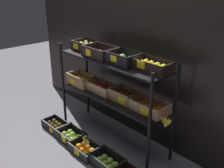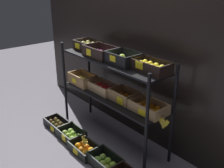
{
  "view_description": "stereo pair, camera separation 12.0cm",
  "coord_description": "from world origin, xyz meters",
  "px_view_note": "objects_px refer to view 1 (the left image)",
  "views": [
    {
      "loc": [
        1.97,
        -1.82,
        1.82
      ],
      "look_at": [
        0.0,
        0.0,
        0.71
      ],
      "focal_mm": 42.26,
      "sensor_mm": 36.0,
      "label": 1
    },
    {
      "loc": [
        2.05,
        -1.73,
        1.82
      ],
      "look_at": [
        0.0,
        0.0,
        0.71
      ],
      "focal_mm": 42.26,
      "sensor_mm": 36.0,
      "label": 2
    }
  ],
  "objects_px": {
    "display_rack": "(113,78)",
    "crate_ground_orange": "(85,149)",
    "crate_ground_right_apple_green": "(107,162)",
    "crate_ground_kiwi": "(56,126)",
    "banana_bunch_loose": "(86,142)",
    "crate_ground_apple_green": "(71,136)"
  },
  "relations": [
    {
      "from": "crate_ground_apple_green",
      "to": "banana_bunch_loose",
      "type": "xyz_separation_m",
      "value": [
        0.34,
        -0.03,
        0.11
      ]
    },
    {
      "from": "crate_ground_orange",
      "to": "banana_bunch_loose",
      "type": "height_order",
      "value": "banana_bunch_loose"
    },
    {
      "from": "display_rack",
      "to": "banana_bunch_loose",
      "type": "relative_size",
      "value": 10.34
    },
    {
      "from": "banana_bunch_loose",
      "to": "display_rack",
      "type": "bearing_deg",
      "value": 91.96
    },
    {
      "from": "crate_ground_apple_green",
      "to": "banana_bunch_loose",
      "type": "height_order",
      "value": "banana_bunch_loose"
    },
    {
      "from": "crate_ground_kiwi",
      "to": "crate_ground_right_apple_green",
      "type": "height_order",
      "value": "crate_ground_right_apple_green"
    },
    {
      "from": "crate_ground_orange",
      "to": "crate_ground_right_apple_green",
      "type": "bearing_deg",
      "value": 5.15
    },
    {
      "from": "crate_ground_apple_green",
      "to": "banana_bunch_loose",
      "type": "bearing_deg",
      "value": -5.69
    },
    {
      "from": "crate_ground_kiwi",
      "to": "banana_bunch_loose",
      "type": "distance_m",
      "value": 0.68
    },
    {
      "from": "crate_ground_orange",
      "to": "banana_bunch_loose",
      "type": "bearing_deg",
      "value": -7.76
    },
    {
      "from": "display_rack",
      "to": "crate_ground_apple_green",
      "type": "distance_m",
      "value": 0.89
    },
    {
      "from": "crate_ground_right_apple_green",
      "to": "display_rack",
      "type": "bearing_deg",
      "value": 130.64
    },
    {
      "from": "crate_ground_apple_green",
      "to": "crate_ground_orange",
      "type": "distance_m",
      "value": 0.32
    },
    {
      "from": "crate_ground_kiwi",
      "to": "crate_ground_orange",
      "type": "distance_m",
      "value": 0.66
    },
    {
      "from": "crate_ground_apple_green",
      "to": "crate_ground_orange",
      "type": "xyz_separation_m",
      "value": [
        0.32,
        -0.03,
        -0.0
      ]
    },
    {
      "from": "crate_ground_apple_green",
      "to": "crate_ground_right_apple_green",
      "type": "xyz_separation_m",
      "value": [
        0.65,
        -0.0,
        0.0
      ]
    },
    {
      "from": "display_rack",
      "to": "crate_ground_right_apple_green",
      "type": "bearing_deg",
      "value": -49.36
    },
    {
      "from": "crate_ground_apple_green",
      "to": "crate_ground_kiwi",
      "type": "bearing_deg",
      "value": -179.93
    },
    {
      "from": "display_rack",
      "to": "crate_ground_right_apple_green",
      "type": "relative_size",
      "value": 4.28
    },
    {
      "from": "display_rack",
      "to": "crate_ground_kiwi",
      "type": "xyz_separation_m",
      "value": [
        -0.66,
        -0.38,
        -0.74
      ]
    },
    {
      "from": "display_rack",
      "to": "crate_ground_orange",
      "type": "xyz_separation_m",
      "value": [
        -0.0,
        -0.41,
        -0.74
      ]
    },
    {
      "from": "display_rack",
      "to": "crate_ground_orange",
      "type": "height_order",
      "value": "display_rack"
    }
  ]
}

